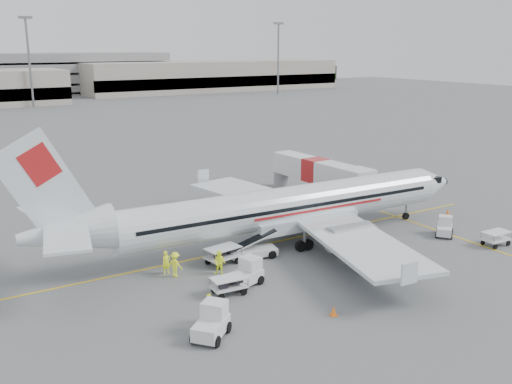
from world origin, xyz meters
The scene contains 24 objects.
ground centered at (0.00, 0.00, 0.00)m, with size 360.00×360.00×0.00m, color #56595B.
stripe_lead centered at (0.00, 0.00, 0.01)m, with size 44.00×0.20×0.01m, color yellow.
stripe_cross centered at (14.00, -8.00, 0.01)m, with size 0.20×20.00×0.01m, color yellow.
terminal_east centered at (70.00, 145.00, 5.00)m, with size 90.00×26.00×10.00m, color gray, non-canonical shape.
parking_garage centered at (25.00, 160.00, 7.00)m, with size 62.00×24.00×14.00m, color slate, non-canonical shape.
mast_center centered at (5.00, 118.00, 11.00)m, with size 3.20×1.20×22.00m, color slate, non-canonical shape.
mast_east centered at (80.00, 118.00, 11.00)m, with size 3.20×1.20×22.00m, color slate, non-canonical shape.
aircraft centered at (1.48, -0.62, 5.14)m, with size 37.29×29.23×10.28m, color silver, non-canonical shape.
jet_bridge centered at (11.88, 9.53, 2.02)m, with size 2.89×15.42×4.05m, color silver, non-canonical shape.
belt_loader centered at (-2.74, -2.00, 1.27)m, with size 4.69×1.76×2.54m, color silver, non-canonical shape.
tug_fore centered at (13.37, -6.12, 0.79)m, with size 2.06×1.18×1.59m, color silver, non-canonical shape.
tug_mid centered at (-5.84, -6.07, 0.90)m, with size 2.34×1.34×1.81m, color silver, non-canonical shape.
tug_aft centered at (-10.95, -11.08, 0.94)m, with size 2.43×1.39×1.87m, color silver, non-canonical shape.
cart_loaded_a centered at (-7.42, -6.73, 0.58)m, with size 2.22×1.31×1.16m, color silver, non-canonical shape.
cart_loaded_b centered at (-5.28, -2.00, 0.65)m, with size 2.49×1.47×1.30m, color silver, non-canonical shape.
cart_empty_a centered at (3.22, -8.31, 0.56)m, with size 2.16×1.28×1.13m, color silver, non-canonical shape.
cart_empty_b centered at (14.96, -9.85, 0.58)m, with size 2.23×1.32×1.16m, color silver, non-canonical shape.
cone_nose centered at (18.56, -2.10, 0.29)m, with size 0.35×0.35×0.57m, color orange.
cone_port centered at (6.63, 8.76, 0.27)m, with size 0.33×0.33×0.53m, color orange.
cone_stbd centered at (-3.64, -12.54, 0.32)m, with size 0.40×0.40×0.65m, color orange.
crew_a centered at (-9.45, -1.50, 0.83)m, with size 0.60×0.40×1.65m, color #DCEE23.
crew_b centered at (-6.38, -3.58, 0.86)m, with size 0.83×0.65×1.71m, color #DCEE23.
crew_c centered at (-9.12, -2.26, 0.88)m, with size 1.13×0.65×1.75m, color #DCEE23.
crew_d centered at (-10.23, -9.53, 0.90)m, with size 1.05×0.44×1.80m, color #DCEE23.
Camera 1 is at (-23.56, -36.11, 15.37)m, focal length 40.00 mm.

